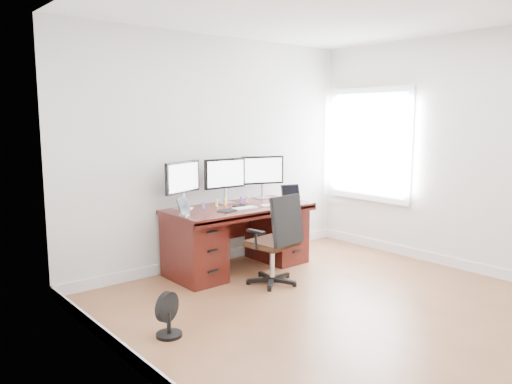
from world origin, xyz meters
TOP-DOWN VIEW (x-y plane):
  - ground at (0.00, 0.00)m, footprint 4.50×4.50m
  - back_wall at (0.00, 2.25)m, footprint 4.00×0.10m
  - right_wall at (2.00, 0.11)m, footprint 0.10×4.50m
  - desk at (0.00, 1.83)m, footprint 1.70×0.80m
  - office_chair at (-0.03, 1.14)m, footprint 0.57×0.57m
  - floor_fan at (-1.54, 0.75)m, footprint 0.25×0.21m
  - monitor_left at (-0.58, 2.07)m, footprint 0.53×0.22m
  - monitor_center at (-0.00, 2.07)m, footprint 0.55×0.15m
  - monitor_right at (0.58, 2.07)m, footprint 0.53×0.23m
  - tablet_left at (-0.76, 1.75)m, footprint 0.23×0.20m
  - tablet_right at (0.77, 1.75)m, footprint 0.25×0.14m
  - keyboard at (-0.04, 1.64)m, footprint 0.27×0.12m
  - trackpad at (0.26, 1.61)m, footprint 0.16×0.16m
  - drawing_tablet at (-0.27, 1.66)m, footprint 0.25×0.20m
  - phone at (0.02, 1.83)m, footprint 0.15×0.10m
  - figurine_blue at (-0.39, 1.95)m, footprint 0.03×0.03m
  - figurine_yellow at (-0.21, 1.95)m, footprint 0.03×0.03m
  - figurine_orange at (-0.09, 1.95)m, footprint 0.03×0.03m
  - figurine_purple at (0.15, 1.95)m, footprint 0.03×0.03m
  - figurine_pink at (0.23, 1.95)m, footprint 0.03×0.03m

SIDE VIEW (x-z plane):
  - ground at x=0.00m, z-range 0.00..0.00m
  - floor_fan at x=-1.54m, z-range -0.01..0.36m
  - office_chair at x=-0.03m, z-range -0.17..0.81m
  - desk at x=0.00m, z-range 0.03..0.78m
  - trackpad at x=0.26m, z-range 0.75..0.76m
  - drawing_tablet at x=-0.27m, z-range 0.75..0.76m
  - phone at x=0.02m, z-range 0.75..0.76m
  - keyboard at x=-0.04m, z-range 0.75..0.76m
  - figurine_blue at x=-0.39m, z-range 0.75..0.84m
  - figurine_yellow at x=-0.21m, z-range 0.75..0.84m
  - figurine_orange at x=-0.09m, z-range 0.75..0.84m
  - figurine_purple at x=0.15m, z-range 0.75..0.84m
  - figurine_pink at x=0.23m, z-range 0.75..0.84m
  - tablet_left at x=-0.76m, z-range 0.74..0.93m
  - tablet_right at x=0.77m, z-range 0.74..0.93m
  - monitor_left at x=-0.58m, z-range 0.82..1.35m
  - monitor_center at x=0.00m, z-range 0.82..1.35m
  - monitor_right at x=0.58m, z-range 0.82..1.35m
  - back_wall at x=0.00m, z-range 0.00..2.70m
  - right_wall at x=2.00m, z-range 0.00..2.70m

